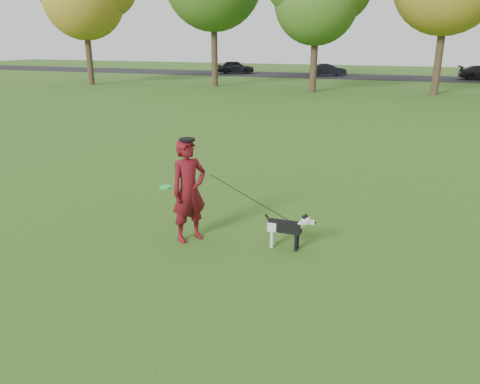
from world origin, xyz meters
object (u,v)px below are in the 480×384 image
at_px(man, 189,191).
at_px(dog, 289,226).
at_px(car_left, 236,67).
at_px(car_mid, 328,70).

height_order(man, dog, man).
relative_size(dog, car_left, 0.24).
relative_size(man, car_mid, 0.55).
xyz_separation_m(dog, car_mid, (-5.76, 40.07, 0.17)).
height_order(dog, car_left, car_left).
distance_m(car_left, car_mid, 9.66).
relative_size(man, car_left, 0.50).
bearing_deg(car_left, car_mid, -109.98).
relative_size(man, dog, 2.07).
bearing_deg(car_mid, dog, 170.60).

